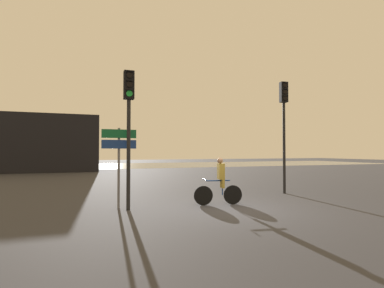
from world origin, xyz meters
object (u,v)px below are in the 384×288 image
Objects in this scene: cyclist at (220,181)px; distant_building at (32,143)px; traffic_light_near_right at (284,116)px; direction_sign_post at (119,153)px; traffic_light_near_left at (129,113)px.

distant_building is at bearing 32.16° from cyclist.
traffic_light_near_right reaches higher than direction_sign_post.
distant_building is 22.79m from cyclist.
traffic_light_near_left is (-6.97, -1.44, -0.33)m from traffic_light_near_right.
distant_building reaches higher than direction_sign_post.
traffic_light_near_right reaches higher than traffic_light_near_left.
direction_sign_post is at bearing -58.11° from traffic_light_near_left.
direction_sign_post is at bearing -75.06° from distant_building.
traffic_light_near_right is at bearing -56.82° from distant_building.
direction_sign_post is (-0.25, 0.41, -1.26)m from traffic_light_near_left.
traffic_light_near_right is 1.89× the size of direction_sign_post.
cyclist is (3.11, -0.12, -2.23)m from traffic_light_near_left.
distant_building is 23.16m from traffic_light_near_right.
distant_building is 21.14m from direction_sign_post.
distant_building is at bearing -74.44° from traffic_light_near_left.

